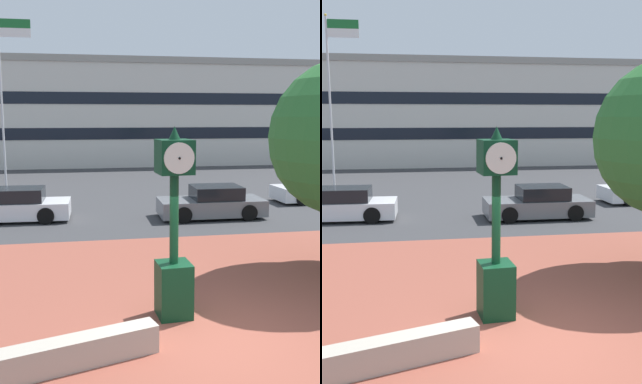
% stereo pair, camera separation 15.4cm
% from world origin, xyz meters
% --- Properties ---
extents(ground_plane, '(200.00, 200.00, 0.00)m').
position_xyz_m(ground_plane, '(0.00, 0.00, 0.00)').
color(ground_plane, '#38383A').
extents(plaza_brick_paving, '(44.00, 11.19, 0.01)m').
position_xyz_m(plaza_brick_paving, '(0.00, 1.60, 0.00)').
color(plaza_brick_paving, brown).
rests_on(plaza_brick_paving, ground).
extents(planter_wall, '(3.18, 1.29, 0.50)m').
position_xyz_m(planter_wall, '(-2.76, -0.57, 0.25)').
color(planter_wall, '#ADA393').
rests_on(planter_wall, ground).
extents(street_clock, '(0.71, 0.78, 3.86)m').
position_xyz_m(street_clock, '(-0.63, 1.12, 1.66)').
color(street_clock, '#0C381E').
rests_on(street_clock, ground).
extents(car_street_far, '(4.22, 1.93, 1.28)m').
position_xyz_m(car_street_far, '(2.73, 10.00, 0.57)').
color(car_street_far, slate).
rests_on(car_street_far, ground).
extents(car_street_distant, '(4.58, 1.93, 1.28)m').
position_xyz_m(car_street_distant, '(-5.13, 10.73, 0.57)').
color(car_street_distant, silver).
rests_on(car_street_distant, ground).
extents(flagpole_primary, '(1.81, 0.14, 9.55)m').
position_xyz_m(flagpole_primary, '(-6.53, 19.60, 5.67)').
color(flagpole_primary, silver).
rests_on(flagpole_primary, ground).
extents(civic_building, '(31.66, 10.28, 8.57)m').
position_xyz_m(civic_building, '(2.94, 33.49, 4.30)').
color(civic_building, beige).
rests_on(civic_building, ground).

